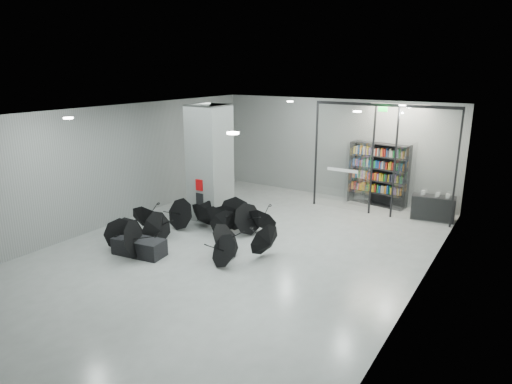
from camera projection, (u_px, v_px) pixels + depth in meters
The scene contains 10 objects.
room at pixel (236, 156), 12.37m from camera, with size 14.00×14.02×4.01m.
column at pixel (210, 163), 15.50m from camera, with size 1.20×1.20×4.00m, color slate.
fire_cabinet at pixel (199, 185), 15.17m from camera, with size 0.28×0.04×0.38m, color #A50A07.
info_panel at pixel (200, 199), 15.31m from camera, with size 0.30×0.03×0.42m, color black.
exit_sign at pixel (383, 109), 15.20m from camera, with size 0.30×0.06×0.15m, color #0CE533.
glass_partition at pixel (381, 156), 15.81m from camera, with size 5.06×0.08×4.00m.
bench at pixel (139, 247), 12.81m from camera, with size 1.51×0.65×0.49m, color black.
bookshelf at pixel (379, 174), 17.29m from camera, with size 2.20×0.44×2.42m, color black, non-canonical shape.
shop_counter at pixel (433, 208), 15.75m from camera, with size 1.44×0.57×0.86m, color black.
umbrella_cluster at pixel (197, 230), 13.88m from camera, with size 5.46×4.81×1.31m.
Camera 1 is at (6.94, -10.03, 5.18)m, focal length 31.47 mm.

